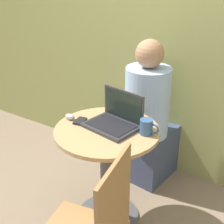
# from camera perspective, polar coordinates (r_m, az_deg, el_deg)

# --- Properties ---
(ground_plane) EXTENTS (12.00, 12.00, 0.00)m
(ground_plane) POSITION_cam_1_polar(r_m,az_deg,el_deg) (2.39, -0.80, -18.57)
(ground_plane) COLOR #7F6B56
(back_wall) EXTENTS (7.00, 0.05, 2.60)m
(back_wall) POSITION_cam_1_polar(r_m,az_deg,el_deg) (2.49, 10.14, 16.69)
(back_wall) COLOR #939956
(back_wall) RESTS_ON ground_plane
(round_table) EXTENTS (0.67, 0.67, 0.72)m
(round_table) POSITION_cam_1_polar(r_m,az_deg,el_deg) (2.09, -0.88, -9.04)
(round_table) COLOR #4C4C51
(round_table) RESTS_ON ground_plane
(laptop) EXTENTS (0.36, 0.29, 0.22)m
(laptop) POSITION_cam_1_polar(r_m,az_deg,el_deg) (1.98, 0.52, -1.39)
(laptop) COLOR #2D2D33
(laptop) RESTS_ON round_table
(cell_phone) EXTENTS (0.08, 0.11, 0.02)m
(cell_phone) POSITION_cam_1_polar(r_m,az_deg,el_deg) (2.05, -5.85, -1.66)
(cell_phone) COLOR black
(cell_phone) RESTS_ON round_table
(computer_mouse) EXTENTS (0.07, 0.04, 0.04)m
(computer_mouse) POSITION_cam_1_polar(r_m,az_deg,el_deg) (2.09, -7.70, -0.86)
(computer_mouse) COLOR #B2B2B7
(computer_mouse) RESTS_ON round_table
(coffee_cup) EXTENTS (0.13, 0.08, 0.10)m
(coffee_cup) POSITION_cam_1_polar(r_m,az_deg,el_deg) (1.89, 6.42, -2.73)
(coffee_cup) COLOR #335684
(coffee_cup) RESTS_ON round_table
(person_seated) EXTENTS (0.38, 0.54, 1.19)m
(person_seated) POSITION_cam_1_polar(r_m,az_deg,el_deg) (2.52, 6.95, -2.29)
(person_seated) COLOR #3D4766
(person_seated) RESTS_ON ground_plane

